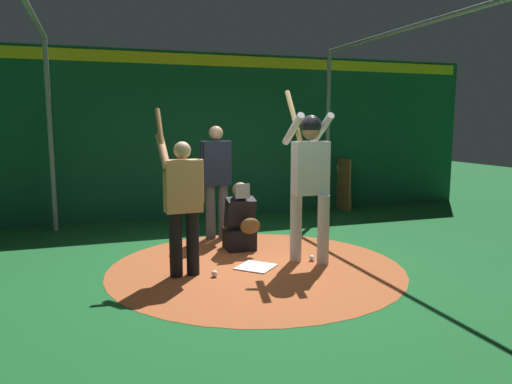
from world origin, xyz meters
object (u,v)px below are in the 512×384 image
catcher (240,224)px  baseball_0 (214,274)px  batter (310,173)px  umpire (216,176)px  home_plate (256,267)px  bat_rack (342,185)px  baseball_1 (312,258)px  visitor (183,199)px

catcher → baseball_0: 1.29m
batter → umpire: size_ratio=1.27×
home_plate → baseball_0: size_ratio=5.68×
bat_rack → baseball_1: 4.03m
home_plate → umpire: 1.92m
catcher → baseball_1: bearing=40.6°
umpire → baseball_0: umpire is taller
home_plate → baseball_1: 0.78m
home_plate → umpire: umpire is taller
home_plate → baseball_0: (0.20, -0.58, 0.03)m
catcher → umpire: (-0.79, -0.15, 0.60)m
home_plate → baseball_1: baseball_1 is taller
catcher → umpire: bearing=-169.5°
umpire → visitor: 1.87m
batter → baseball_1: batter is taller
visitor → baseball_1: visitor is taller
batter → bat_rack: bearing=145.5°
batter → catcher: bearing=-143.9°
catcher → baseball_1: catcher is taller
baseball_0 → baseball_1: size_ratio=1.00×
home_plate → baseball_1: (-0.04, 0.78, 0.03)m
umpire → bat_rack: 3.57m
umpire → bat_rack: size_ratio=1.65×
catcher → baseball_1: size_ratio=13.05×
home_plate → bat_rack: 4.54m
batter → umpire: (-1.67, -0.79, -0.18)m
home_plate → umpire: (-1.66, -0.08, 0.96)m
umpire → baseball_1: umpire is taller
home_plate → batter: size_ratio=0.19×
catcher → baseball_0: catcher is taller
catcher → visitor: 1.42m
home_plate → bat_rack: bearing=138.0°
umpire → bat_rack: umpire is taller
home_plate → visitor: 1.27m
umpire → baseball_0: 2.14m
home_plate → catcher: catcher is taller
catcher → umpire: size_ratio=0.56×
baseball_0 → baseball_1: (-0.24, 1.36, 0.00)m
baseball_1 → visitor: bearing=-88.0°
visitor → umpire: bearing=151.1°
catcher → visitor: (0.89, -0.96, 0.53)m
visitor → home_plate: bearing=88.3°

